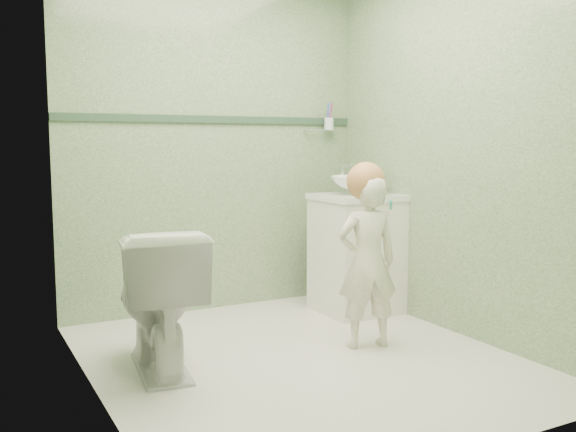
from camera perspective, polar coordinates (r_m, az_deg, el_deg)
ground at (r=3.62m, az=1.14°, el=-12.62°), size 2.50×2.50×0.00m
room_shell at (r=3.41m, az=1.19°, el=6.76°), size 2.50×2.54×2.40m
trim_stripe at (r=4.54m, az=-6.54°, el=8.58°), size 2.20×0.02×0.05m
vanity at (r=4.52m, az=6.14°, el=-3.50°), size 0.52×0.50×0.80m
counter at (r=4.47m, az=6.21°, el=1.68°), size 0.54×0.52×0.04m
basin at (r=4.46m, az=6.22°, el=2.76°), size 0.37×0.37×0.13m
faucet at (r=4.61m, az=4.94°, el=3.89°), size 0.03×0.13×0.18m
cup_holder at (r=4.89m, az=3.60°, el=8.26°), size 0.26×0.07×0.21m
toilet at (r=3.42m, az=-11.56°, el=-7.25°), size 0.51×0.79×0.76m
toddler at (r=3.72m, az=7.10°, el=-4.11°), size 0.41×0.31×1.00m
hair_cap at (r=3.69m, az=6.98°, el=3.10°), size 0.22×0.22×0.22m
teal_toothbrush at (r=3.59m, az=9.04°, el=1.04°), size 0.11×0.14×0.08m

